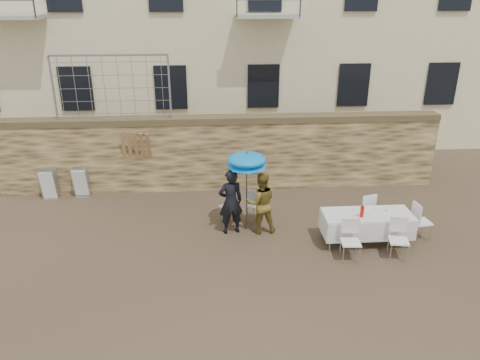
{
  "coord_description": "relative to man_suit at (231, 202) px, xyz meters",
  "views": [
    {
      "loc": [
        -0.3,
        -8.22,
        5.79
      ],
      "look_at": [
        0.4,
        2.2,
        1.4
      ],
      "focal_mm": 35.0,
      "sensor_mm": 36.0,
      "label": 1
    }
  ],
  "objects": [
    {
      "name": "umbrella",
      "position": [
        0.4,
        0.1,
        0.99
      ],
      "size": [
        0.99,
        0.99,
        1.95
      ],
      "color": "#3F3F44",
      "rests_on": "ground"
    },
    {
      "name": "banquet_table",
      "position": [
        3.22,
        -0.72,
        -0.11
      ],
      "size": [
        2.1,
        0.85,
        0.78
      ],
      "color": "silver",
      "rests_on": "ground"
    },
    {
      "name": "table_chair_side",
      "position": [
        4.62,
        -0.62,
        -0.36
      ],
      "size": [
        0.54,
        0.54,
        0.96
      ],
      "primitive_type": null,
      "rotation": [
        0.0,
        0.0,
        1.7
      ],
      "color": "white",
      "rests_on": "ground"
    },
    {
      "name": "stone_wall",
      "position": [
        -0.17,
        2.84,
        0.26
      ],
      "size": [
        13.0,
        0.5,
        2.2
      ],
      "primitive_type": "cube",
      "color": "olive",
      "rests_on": "ground"
    },
    {
      "name": "ground",
      "position": [
        -0.17,
        -2.16,
        -0.84
      ],
      "size": [
        80.0,
        80.0,
        0.0
      ],
      "primitive_type": "plane",
      "color": "brown",
      "rests_on": "ground"
    },
    {
      "name": "chain_link_fence",
      "position": [
        -3.17,
        2.84,
        2.26
      ],
      "size": [
        3.2,
        0.06,
        1.8
      ],
      "primitive_type": null,
      "color": "gray",
      "rests_on": "stone_wall"
    },
    {
      "name": "table_chair_back",
      "position": [
        3.42,
        0.08,
        -0.36
      ],
      "size": [
        0.59,
        0.59,
        0.96
      ],
      "primitive_type": null,
      "rotation": [
        0.0,
        0.0,
        3.41
      ],
      "color": "white",
      "rests_on": "ground"
    },
    {
      "name": "chair_stack_left",
      "position": [
        -5.15,
        2.57,
        -0.38
      ],
      "size": [
        0.46,
        0.47,
        0.92
      ],
      "primitive_type": null,
      "color": "white",
      "rests_on": "ground"
    },
    {
      "name": "couple_chair_left",
      "position": [
        0.0,
        0.55,
        -0.36
      ],
      "size": [
        0.66,
        0.66,
        0.96
      ],
      "primitive_type": null,
      "rotation": [
        0.0,
        0.0,
        3.7
      ],
      "color": "white",
      "rests_on": "ground"
    },
    {
      "name": "man_suit",
      "position": [
        0.0,
        0.0,
        0.0
      ],
      "size": [
        0.69,
        0.54,
        1.69
      ],
      "primitive_type": "imported",
      "rotation": [
        0.0,
        0.0,
        3.38
      ],
      "color": "black",
      "rests_on": "ground"
    },
    {
      "name": "woman_dress",
      "position": [
        0.75,
        0.0,
        -0.05
      ],
      "size": [
        0.81,
        0.65,
        1.58
      ],
      "primitive_type": "imported",
      "rotation": [
        0.0,
        0.0,
        3.22
      ],
      "color": "#A58432",
      "rests_on": "ground"
    },
    {
      "name": "wood_planks",
      "position": [
        -2.65,
        2.64,
        0.16
      ],
      "size": [
        0.7,
        0.2,
        2.0
      ],
      "primitive_type": null,
      "color": "#A37749",
      "rests_on": "ground"
    },
    {
      "name": "couple_chair_right",
      "position": [
        0.7,
        0.55,
        -0.36
      ],
      "size": [
        0.67,
        0.67,
        0.96
      ],
      "primitive_type": null,
      "rotation": [
        0.0,
        0.0,
        2.54
      ],
      "color": "white",
      "rests_on": "ground"
    },
    {
      "name": "soda_bottle",
      "position": [
        3.02,
        -0.87,
        0.06
      ],
      "size": [
        0.09,
        0.09,
        0.26
      ],
      "primitive_type": "cylinder",
      "color": "red",
      "rests_on": "banquet_table"
    },
    {
      "name": "chair_stack_right",
      "position": [
        -4.25,
        2.57,
        -0.38
      ],
      "size": [
        0.46,
        0.4,
        0.92
      ],
      "primitive_type": null,
      "color": "white",
      "rests_on": "ground"
    },
    {
      "name": "table_chair_front_left",
      "position": [
        2.62,
        -1.47,
        -0.36
      ],
      "size": [
        0.51,
        0.51,
        0.96
      ],
      "primitive_type": null,
      "rotation": [
        0.0,
        0.0,
        -0.07
      ],
      "color": "white",
      "rests_on": "ground"
    },
    {
      "name": "table_chair_front_right",
      "position": [
        3.72,
        -1.47,
        -0.36
      ],
      "size": [
        0.56,
        0.56,
        0.96
      ],
      "primitive_type": null,
      "rotation": [
        0.0,
        0.0,
        -0.18
      ],
      "color": "white",
      "rests_on": "ground"
    }
  ]
}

